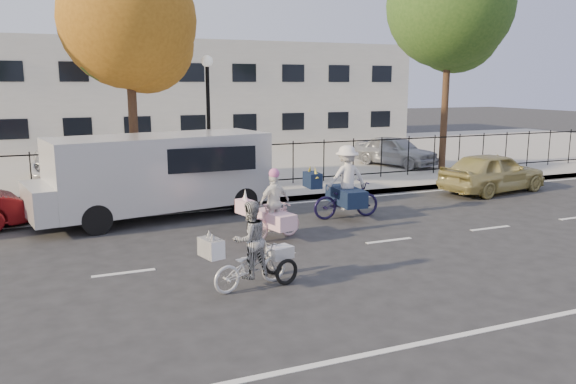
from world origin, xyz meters
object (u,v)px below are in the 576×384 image
zebra_trike (251,255)px  lot_car_d (395,151)px  bull_bike (345,189)px  lot_car_b (62,162)px  lamppost (208,100)px  lot_car_c (78,158)px  unicorn_bike (273,213)px  white_van (157,172)px  gold_sedan (493,172)px

zebra_trike → lot_car_d: bearing=-57.8°
bull_bike → lot_car_d: (6.21, 7.12, -0.01)m
lot_car_b → lot_car_d: (13.23, -1.64, 0.02)m
lamppost → lot_car_c: bearing=130.0°
zebra_trike → lot_car_c: lot_car_c is taller
lot_car_c → lot_car_d: lot_car_c is taller
lamppost → zebra_trike: (-1.46, -8.45, -2.50)m
zebra_trike → lot_car_c: bearing=-4.9°
lot_car_b → lamppost: bearing=-43.5°
unicorn_bike → lot_car_b: (-4.44, 10.03, 0.14)m
lamppost → white_van: lamppost is taller
bull_bike → gold_sedan: (6.33, 1.37, -0.11)m
unicorn_bike → white_van: 4.01m
unicorn_bike → lot_car_c: unicorn_bike is taller
white_van → lot_car_b: 7.09m
lot_car_b → unicorn_bike: bearing=-64.7°
lamppost → gold_sedan: bearing=-18.5°
white_van → gold_sedan: size_ratio=1.66×
white_van → lot_car_b: bearing=98.7°
unicorn_bike → lot_car_c: (-3.89, 10.24, 0.26)m
white_van → gold_sedan: white_van is taller
zebra_trike → bull_bike: bull_bike is taller
lamppost → unicorn_bike: lamppost is taller
unicorn_bike → bull_bike: bull_bike is taller
bull_bike → lot_car_c: bull_bike is taller
unicorn_bike → gold_sedan: unicorn_bike is taller
lot_car_c → gold_sedan: bearing=-46.7°
unicorn_bike → lamppost: bearing=-13.5°
white_van → lot_car_c: white_van is taller
gold_sedan → lot_car_d: 5.75m
bull_bike → lamppost: bearing=33.6°
lot_car_c → lamppost: bearing=-66.0°
unicorn_bike → zebra_trike: bearing=137.8°
zebra_trike → bull_bike: (4.08, 4.08, 0.18)m
zebra_trike → lot_car_b: (-2.94, 12.84, 0.16)m
lamppost → unicorn_bike: size_ratio=2.52×
bull_bike → gold_sedan: bearing=-75.1°
lamppost → bull_bike: (2.62, -4.37, -2.32)m
bull_bike → lot_car_b: 11.23m
white_van → lot_car_d: 12.03m
zebra_trike → lot_car_c: (-2.39, 13.04, 0.27)m
white_van → lamppost: bearing=37.5°
zebra_trike → lot_car_d: (10.30, 11.20, 0.17)m
bull_bike → lot_car_b: bearing=41.4°
lot_car_c → white_van: bearing=-91.5°
lamppost → lot_car_d: (8.84, 2.75, -2.32)m
lamppost → lot_car_d: lamppost is taller
lamppost → white_van: bearing=-132.0°
lot_car_b → white_van: bearing=-69.4°
lamppost → zebra_trike: lamppost is taller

